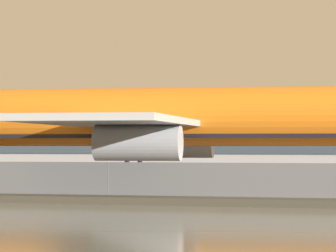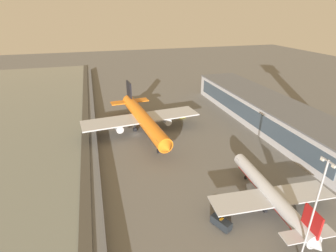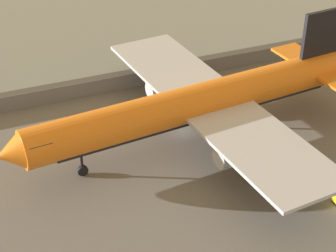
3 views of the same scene
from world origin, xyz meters
name	(u,v)px [view 3 (image 3 of 3)]	position (x,y,z in m)	size (l,w,h in m)	color
ground_plane	(183,130)	(0.00, 0.00, 0.00)	(500.00, 500.00, 0.00)	#66635E
shoreline_seawall	(139,73)	(0.00, -20.50, 0.25)	(320.00, 3.00, 0.50)	#474238
perimeter_fence	(147,78)	(0.00, -16.00, 1.39)	(280.00, 0.10, 2.77)	slate
cargo_jet_orange	(201,103)	(-1.33, 3.27, 6.45)	(58.19, 50.24, 16.89)	orange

